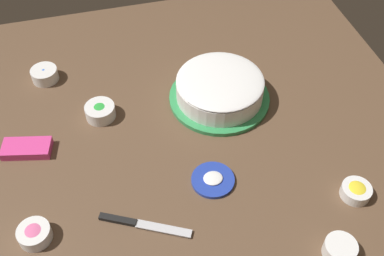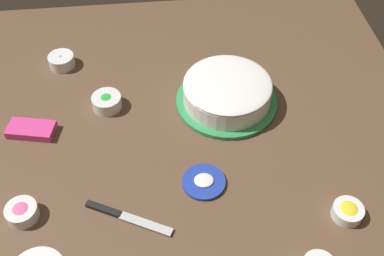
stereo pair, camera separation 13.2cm
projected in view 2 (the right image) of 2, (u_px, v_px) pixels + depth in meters
ground_plane at (172, 156)px, 1.30m from camera, size 1.54×1.54×0.00m
frosted_cake at (227, 92)px, 1.41m from camera, size 0.31×0.31×0.09m
frosting_tub_lid at (204, 182)px, 1.23m from camera, size 0.12×0.12×0.02m
spreading_knife at (121, 215)px, 1.16m from camera, size 0.22×0.12×0.01m
sprinkle_bowl_green at (107, 101)px, 1.41m from camera, size 0.09×0.09×0.04m
sprinkle_bowl_blue at (62, 60)px, 1.54m from camera, size 0.08×0.08×0.04m
sprinkle_bowl_yellow at (348, 211)px, 1.16m from camera, size 0.08×0.08×0.04m
sprinkle_bowl_pink at (22, 212)px, 1.15m from camera, size 0.08×0.08×0.04m
candy_box_lower at (31, 130)px, 1.35m from camera, size 0.15×0.09×0.02m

